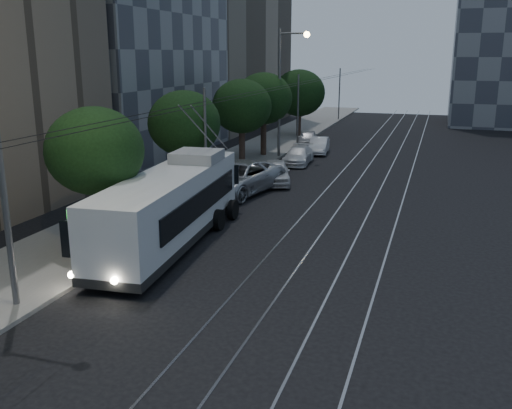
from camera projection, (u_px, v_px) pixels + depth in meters
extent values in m
plane|color=black|center=(236.00, 282.00, 19.85)|extent=(120.00, 120.00, 0.00)
cube|color=gray|center=(233.00, 164.00, 40.45)|extent=(5.00, 90.00, 0.15)
cube|color=#9898A0|center=(342.00, 172.00, 38.13)|extent=(0.08, 90.00, 0.02)
cube|color=#9898A0|center=(364.00, 173.00, 37.70)|extent=(0.08, 90.00, 0.02)
cube|color=#9898A0|center=(388.00, 175.00, 37.24)|extent=(0.08, 90.00, 0.02)
cube|color=#9898A0|center=(410.00, 176.00, 36.80)|extent=(0.08, 90.00, 0.02)
cylinder|color=black|center=(283.00, 86.00, 37.93)|extent=(0.02, 90.00, 0.02)
cylinder|color=black|center=(294.00, 86.00, 37.72)|extent=(0.02, 90.00, 0.02)
cylinder|color=#5F5F62|center=(206.00, 146.00, 29.85)|extent=(0.14, 0.14, 6.00)
cylinder|color=#5F5F62|center=(298.00, 110.00, 48.22)|extent=(0.14, 0.14, 6.00)
cylinder|color=#5F5F62|center=(339.00, 95.00, 66.60)|extent=(0.14, 0.14, 6.00)
cube|color=silver|center=(170.00, 206.00, 23.31)|extent=(3.32, 11.43, 2.68)
cube|color=black|center=(171.00, 233.00, 23.62)|extent=(3.37, 11.48, 0.33)
cube|color=black|center=(175.00, 200.00, 23.72)|extent=(3.19, 9.10, 0.99)
cube|color=black|center=(91.00, 241.00, 18.10)|extent=(2.10, 0.25, 1.22)
cube|color=black|center=(220.00, 174.00, 28.41)|extent=(1.90, 0.24, 0.94)
cube|color=green|center=(89.00, 216.00, 17.88)|extent=(1.50, 0.18, 0.30)
cube|color=#9C9C9F|center=(197.00, 156.00, 25.50)|extent=(2.16, 2.23, 0.47)
sphere|color=white|center=(71.00, 275.00, 18.60)|extent=(0.24, 0.24, 0.24)
sphere|color=white|center=(114.00, 281.00, 18.13)|extent=(0.24, 0.24, 0.24)
cylinder|color=#5F5F62|center=(199.00, 129.00, 26.20)|extent=(0.06, 4.26, 2.55)
cylinder|color=#5F5F62|center=(211.00, 129.00, 26.04)|extent=(0.06, 4.26, 2.55)
cylinder|color=black|center=(98.00, 259.00, 20.65)|extent=(0.28, 0.94, 0.94)
cylinder|color=black|center=(155.00, 267.00, 19.96)|extent=(0.28, 0.94, 0.94)
cylinder|color=black|center=(173.00, 215.00, 26.25)|extent=(0.28, 0.94, 0.94)
cylinder|color=black|center=(219.00, 220.00, 25.56)|extent=(0.28, 0.94, 0.94)
cylinder|color=black|center=(189.00, 206.00, 27.90)|extent=(0.28, 0.94, 0.94)
cylinder|color=black|center=(233.00, 210.00, 27.22)|extent=(0.28, 0.94, 0.94)
imported|color=#B5B7BD|center=(238.00, 178.00, 32.06)|extent=(4.39, 7.00, 1.80)
imported|color=silver|center=(275.00, 172.00, 34.61)|extent=(2.87, 4.50, 1.43)
imported|color=silver|center=(298.00, 156.00, 40.72)|extent=(1.94, 4.35, 1.24)
imported|color=silver|center=(319.00, 146.00, 45.05)|extent=(1.73, 3.94, 1.26)
imported|color=#B4B4B9|center=(308.00, 139.00, 48.17)|extent=(2.44, 4.34, 1.39)
cylinder|color=#31221B|center=(100.00, 217.00, 23.08)|extent=(0.44, 0.44, 2.55)
ellipsoid|color=black|center=(95.00, 151.00, 22.38)|extent=(3.86, 3.86, 3.48)
cylinder|color=#31221B|center=(186.00, 172.00, 31.82)|extent=(0.44, 0.44, 2.51)
ellipsoid|color=black|center=(184.00, 123.00, 31.11)|extent=(3.98, 3.98, 3.58)
cylinder|color=#31221B|center=(242.00, 147.00, 40.49)|extent=(0.44, 0.44, 2.55)
ellipsoid|color=black|center=(242.00, 106.00, 39.76)|extent=(4.18, 4.18, 3.76)
cylinder|color=#31221B|center=(264.00, 138.00, 43.55)|extent=(0.44, 0.44, 2.80)
ellipsoid|color=black|center=(264.00, 98.00, 42.78)|extent=(4.29, 4.29, 3.86)
cylinder|color=#31221B|center=(299.00, 125.00, 53.90)|extent=(0.44, 0.44, 2.31)
ellipsoid|color=black|center=(299.00, 93.00, 53.14)|extent=(4.79, 4.79, 4.31)
cylinder|color=#5F5F62|center=(279.00, 95.00, 42.03)|extent=(0.20, 0.20, 9.45)
cylinder|color=#5F5F62|center=(294.00, 33.00, 40.60)|extent=(2.08, 0.12, 0.12)
sphere|color=#E2C47C|center=(307.00, 34.00, 40.34)|extent=(0.44, 0.44, 0.44)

